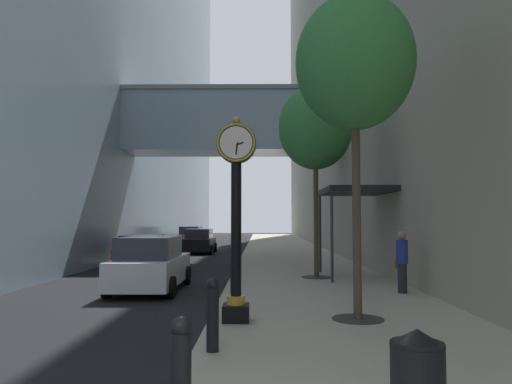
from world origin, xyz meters
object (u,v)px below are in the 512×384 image
Objects in this scene: street_clock at (236,208)px; car_grey_far at (191,237)px; street_tree_mid_near at (315,128)px; car_white_near at (151,265)px; street_tree_near at (355,64)px; bollard_second at (213,313)px; pedestrian_walking at (402,260)px; trash_bin at (418,382)px; bollard_fifth at (239,262)px; car_black_trailing at (200,241)px; car_red_mid at (143,252)px; bollard_nearest at (181,375)px; bollard_fourth at (234,272)px.

street_clock reaches higher than car_grey_far.
street_tree_mid_near is 1.62× the size of car_white_near.
street_tree_near is 31.92m from car_grey_far.
pedestrian_walking reaches higher than bollard_second.
bollard_second reaches higher than trash_bin.
bollard_fifth is 24.30m from car_grey_far.
car_black_trailing is (-5.65, 27.83, 0.13)m from trash_bin.
car_white_near is 1.09× the size of car_black_trailing.
street_tree_mid_near reaches higher than car_red_mid.
bollard_second is 1.00× the size of bollard_fifth.
bollard_nearest is at bearing -83.13° from car_black_trailing.
street_clock is 6.24m from car_white_near.
bollard_fourth is 0.16× the size of street_tree_mid_near.
street_tree_mid_near is 6.28m from pedestrian_walking.
pedestrian_walking is (4.62, 3.93, -1.40)m from street_clock.
car_grey_far is (-7.96, 23.07, -4.87)m from street_tree_mid_near.
bollard_fifth is at bearing 147.76° from pedestrian_walking.
street_clock is 5.66m from bollard_nearest.
car_grey_far reaches higher than bollard_fourth.
trash_bin is at bearing 0.99° from bollard_nearest.
bollard_nearest is 1.00× the size of bollard_fifth.
car_grey_far is at bearing 99.92° from street_clock.
bollard_fourth and bollard_fifth have the same top height.
street_tree_mid_near reaches higher than trash_bin.
street_clock is at bearing -108.58° from street_tree_mid_near.
street_tree_near is at bearing -67.24° from bollard_fifth.
street_tree_near is (2.84, -6.78, 4.92)m from bollard_fifth.
street_tree_near is 3.93× the size of pedestrian_walking.
bollard_nearest is 3.10m from bollard_second.
bollard_fifth is (0.00, 12.38, 0.00)m from bollard_nearest.
car_red_mid is (-7.55, 12.19, -4.91)m from street_tree_near.
pedestrian_walking reaches higher than car_black_trailing.
street_tree_mid_near is 24.89m from car_grey_far.
car_black_trailing is at bearing 101.48° from trash_bin.
trash_bin is at bearing -53.11° from bollard_second.
trash_bin is at bearing -105.63° from pedestrian_walking.
bollard_fourth is 9.53m from trash_bin.
street_tree_near reaches higher than trash_bin.
street_clock is 0.60× the size of street_tree_mid_near.
street_tree_near is 6.72× the size of trash_bin.
car_grey_far is at bearing 100.79° from bollard_fourth.
street_clock is 3.67× the size of bollard_nearest.
bollard_fifth is at bearing -48.94° from car_red_mid.
bollard_fourth is at bearing -61.01° from car_red_mid.
street_tree_near is at bearing 5.14° from street_clock.
street_tree_mid_near is at bearing 52.99° from bollard_fourth.
street_tree_near reaches higher than car_black_trailing.
street_tree_mid_near is (0.00, 7.45, 0.02)m from street_tree_near.
bollard_second is 7.98m from car_white_near.
car_white_near is (-5.02, 10.56, 0.15)m from trash_bin.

